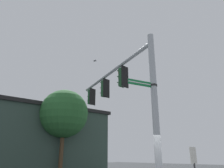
{
  "coord_description": "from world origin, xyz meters",
  "views": [
    {
      "loc": [
        -7.33,
        -4.84,
        1.73
      ],
      "look_at": [
        1.19,
        3.69,
        5.79
      ],
      "focal_mm": 34.22,
      "sensor_mm": 36.0,
      "label": 1
    }
  ],
  "objects_px": {
    "traffic_light_mid_inner": "(104,89)",
    "bird_flying": "(95,61)",
    "street_name_sign": "(147,84)",
    "historical_marker": "(194,163)",
    "traffic_light_nearest_pole": "(122,77)",
    "traffic_light_mid_outer": "(91,97)"
  },
  "relations": [
    {
      "from": "traffic_light_nearest_pole",
      "to": "bird_flying",
      "type": "xyz_separation_m",
      "value": [
        1.58,
        4.25,
        2.91
      ]
    },
    {
      "from": "bird_flying",
      "to": "historical_marker",
      "type": "bearing_deg",
      "value": -84.83
    },
    {
      "from": "street_name_sign",
      "to": "traffic_light_mid_outer",
      "type": "bearing_deg",
      "value": 69.44
    },
    {
      "from": "traffic_light_nearest_pole",
      "to": "bird_flying",
      "type": "distance_m",
      "value": 5.39
    },
    {
      "from": "traffic_light_nearest_pole",
      "to": "bird_flying",
      "type": "height_order",
      "value": "bird_flying"
    },
    {
      "from": "traffic_light_nearest_pole",
      "to": "traffic_light_mid_inner",
      "type": "bearing_deg",
      "value": 72.16
    },
    {
      "from": "traffic_light_mid_inner",
      "to": "historical_marker",
      "type": "bearing_deg",
      "value": -72.59
    },
    {
      "from": "historical_marker",
      "to": "traffic_light_mid_inner",
      "type": "bearing_deg",
      "value": 107.41
    },
    {
      "from": "traffic_light_mid_inner",
      "to": "street_name_sign",
      "type": "height_order",
      "value": "traffic_light_mid_inner"
    },
    {
      "from": "street_name_sign",
      "to": "bird_flying",
      "type": "xyz_separation_m",
      "value": [
        2.71,
        6.65,
        4.15
      ]
    },
    {
      "from": "traffic_light_nearest_pole",
      "to": "traffic_light_mid_inner",
      "type": "xyz_separation_m",
      "value": [
        0.71,
        2.21,
        0.0
      ]
    },
    {
      "from": "traffic_light_nearest_pole",
      "to": "traffic_light_mid_inner",
      "type": "distance_m",
      "value": 2.32
    },
    {
      "from": "historical_marker",
      "to": "street_name_sign",
      "type": "bearing_deg",
      "value": 178.24
    },
    {
      "from": "traffic_light_mid_outer",
      "to": "bird_flying",
      "type": "height_order",
      "value": "bird_flying"
    },
    {
      "from": "traffic_light_mid_outer",
      "to": "bird_flying",
      "type": "relative_size",
      "value": 3.1
    },
    {
      "from": "traffic_light_mid_inner",
      "to": "historical_marker",
      "type": "relative_size",
      "value": 0.62
    },
    {
      "from": "traffic_light_mid_inner",
      "to": "traffic_light_mid_outer",
      "type": "height_order",
      "value": "same"
    },
    {
      "from": "street_name_sign",
      "to": "bird_flying",
      "type": "bearing_deg",
      "value": 67.82
    },
    {
      "from": "traffic_light_nearest_pole",
      "to": "traffic_light_mid_outer",
      "type": "relative_size",
      "value": 1.0
    },
    {
      "from": "traffic_light_mid_inner",
      "to": "bird_flying",
      "type": "bearing_deg",
      "value": 67.05
    },
    {
      "from": "traffic_light_mid_inner",
      "to": "historical_marker",
      "type": "distance_m",
      "value": 6.6
    },
    {
      "from": "traffic_light_nearest_pole",
      "to": "traffic_light_mid_outer",
      "type": "height_order",
      "value": "same"
    }
  ]
}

